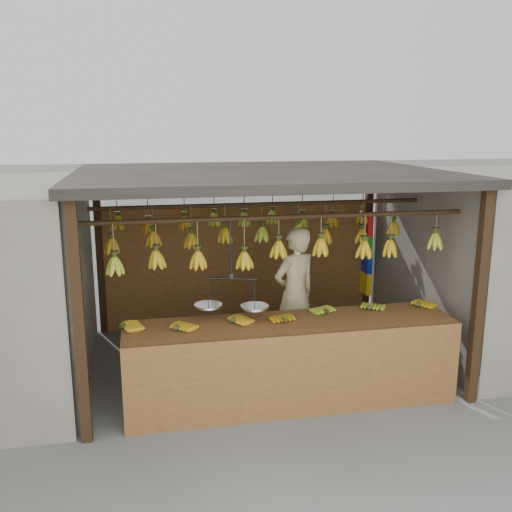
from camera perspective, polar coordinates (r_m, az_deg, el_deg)
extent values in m
plane|color=#5B5B57|center=(7.35, 0.48, -10.45)|extent=(80.00, 80.00, 0.00)
cube|color=black|center=(5.43, -17.27, -6.67)|extent=(0.10, 0.10, 2.30)
cube|color=black|center=(6.38, 21.38, -4.06)|extent=(0.10, 0.10, 2.30)
cube|color=black|center=(8.31, -15.35, 0.19)|extent=(0.10, 0.10, 2.30)
cube|color=black|center=(8.96, 11.07, 1.32)|extent=(0.10, 0.10, 2.30)
cube|color=black|center=(6.77, 0.51, 8.14)|extent=(4.30, 3.30, 0.10)
cylinder|color=black|center=(5.84, 2.55, 3.90)|extent=(4.00, 0.05, 0.05)
cylinder|color=black|center=(6.81, 0.51, 5.20)|extent=(4.00, 0.05, 0.05)
cylinder|color=black|center=(7.78, -1.04, 6.17)|extent=(4.00, 0.05, 0.05)
cube|color=brown|center=(8.46, -1.62, -0.86)|extent=(4.00, 0.06, 1.80)
cube|color=brown|center=(6.05, 3.47, -6.94)|extent=(3.48, 0.77, 0.08)
cube|color=brown|center=(5.87, 4.41, -11.96)|extent=(3.48, 0.04, 0.90)
cube|color=black|center=(5.74, -12.16, -13.27)|extent=(0.07, 0.07, 0.82)
cube|color=black|center=(6.53, 18.49, -10.32)|extent=(0.07, 0.07, 0.82)
cube|color=black|center=(6.35, -12.12, -10.62)|extent=(0.07, 0.07, 0.82)
cube|color=black|center=(7.08, 15.77, -8.31)|extent=(0.07, 0.07, 0.82)
ellipsoid|color=#AD8212|center=(5.93, -13.10, -6.99)|extent=(0.28, 0.25, 0.06)
ellipsoid|color=#AD8212|center=(5.79, -7.78, -7.25)|extent=(0.30, 0.30, 0.06)
ellipsoid|color=#AD8212|center=(5.95, -2.18, -6.56)|extent=(0.30, 0.27, 0.06)
ellipsoid|color=#AD8212|center=(5.98, 2.94, -6.48)|extent=(0.22, 0.27, 0.06)
ellipsoid|color=#92A523|center=(6.29, 7.15, -5.58)|extent=(0.25, 0.29, 0.06)
ellipsoid|color=#92A523|center=(6.48, 11.43, -5.17)|extent=(0.29, 0.30, 0.06)
ellipsoid|color=#AD8212|center=(6.72, 16.09, -4.78)|extent=(0.30, 0.28, 0.06)
ellipsoid|color=#92A523|center=(5.71, -13.93, -0.97)|extent=(0.16, 0.16, 0.28)
ellipsoid|color=#AD8212|center=(5.76, -9.90, -0.35)|extent=(0.16, 0.16, 0.28)
ellipsoid|color=#AD8212|center=(5.74, -5.81, -0.40)|extent=(0.16, 0.16, 0.28)
ellipsoid|color=#AD8212|center=(5.82, -1.17, -0.43)|extent=(0.16, 0.16, 0.28)
ellipsoid|color=#AD8212|center=(5.95, 2.26, 0.68)|extent=(0.16, 0.16, 0.28)
ellipsoid|color=#AD8212|center=(5.97, 6.48, 0.89)|extent=(0.16, 0.16, 0.28)
ellipsoid|color=#AD8212|center=(6.15, 10.75, 0.63)|extent=(0.16, 0.16, 0.28)
ellipsoid|color=#AD8212|center=(6.35, 13.25, 0.75)|extent=(0.16, 0.16, 0.28)
ellipsoid|color=#92A523|center=(6.54, 17.48, 1.43)|extent=(0.16, 0.16, 0.28)
ellipsoid|color=#AD8212|center=(6.72, -14.22, 1.00)|extent=(0.16, 0.16, 0.28)
ellipsoid|color=#AD8212|center=(6.70, -10.22, 1.71)|extent=(0.16, 0.16, 0.28)
ellipsoid|color=#AD8212|center=(6.72, -6.48, 1.54)|extent=(0.16, 0.16, 0.28)
ellipsoid|color=#AD8212|center=(6.76, -3.13, 2.10)|extent=(0.16, 0.16, 0.28)
ellipsoid|color=#92A523|center=(6.91, 0.59, 2.19)|extent=(0.16, 0.16, 0.28)
ellipsoid|color=#92A523|center=(6.99, 4.26, 2.49)|extent=(0.16, 0.16, 0.28)
ellipsoid|color=#AD8212|center=(7.12, 6.93, 1.97)|extent=(0.16, 0.16, 0.28)
ellipsoid|color=#AD8212|center=(7.23, 10.55, 1.97)|extent=(0.16, 0.16, 0.28)
ellipsoid|color=#AD8212|center=(7.39, 13.56, 2.68)|extent=(0.16, 0.16, 0.28)
ellipsoid|color=#AD8212|center=(7.74, -13.65, 3.25)|extent=(0.16, 0.16, 0.28)
ellipsoid|color=#AD8212|center=(7.72, -10.71, 2.88)|extent=(0.16, 0.16, 0.28)
ellipsoid|color=#AD8212|center=(7.75, -7.15, 3.32)|extent=(0.16, 0.16, 0.28)
ellipsoid|color=#92A523|center=(7.78, -4.20, 3.65)|extent=(0.16, 0.16, 0.28)
ellipsoid|color=#92A523|center=(7.79, -1.18, 3.66)|extent=(0.16, 0.16, 0.28)
ellipsoid|color=#92A523|center=(7.91, 1.64, 3.92)|extent=(0.16, 0.16, 0.28)
ellipsoid|color=#92A523|center=(8.02, 4.62, 3.55)|extent=(0.16, 0.16, 0.28)
ellipsoid|color=#AD8212|center=(8.19, 7.66, 3.53)|extent=(0.16, 0.16, 0.28)
ellipsoid|color=#AD8212|center=(8.31, 10.58, 3.84)|extent=(0.16, 0.16, 0.28)
cylinder|color=black|center=(5.80, -2.54, 0.69)|extent=(0.02, 0.02, 0.62)
cylinder|color=black|center=(5.87, -2.51, -2.28)|extent=(0.51, 0.17, 0.02)
cylinder|color=silver|center=(5.99, -4.79, -4.99)|extent=(0.28, 0.28, 0.02)
cylinder|color=silver|center=(5.93, -0.14, -5.14)|extent=(0.28, 0.28, 0.02)
imported|color=beige|center=(7.17, 3.92, -3.81)|extent=(0.74, 0.63, 1.71)
cube|color=red|center=(8.74, 11.17, 3.10)|extent=(0.08, 0.26, 0.34)
cube|color=#199926|center=(8.81, 11.07, 0.91)|extent=(0.08, 0.26, 0.34)
cube|color=#1426BF|center=(8.86, 11.01, -0.53)|extent=(0.08, 0.26, 0.34)
cube|color=yellow|center=(8.94, 10.92, -2.63)|extent=(0.08, 0.26, 0.34)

